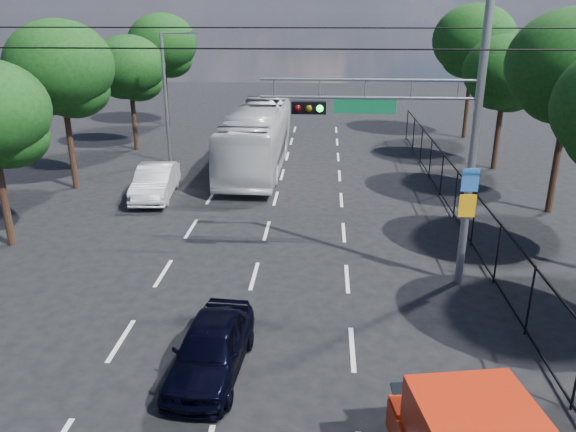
# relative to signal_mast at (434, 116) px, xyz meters

# --- Properties ---
(lane_markings) EXTENTS (6.12, 38.00, 0.01)m
(lane_markings) POSITION_rel_signal_mast_xyz_m (-5.28, 6.01, -5.24)
(lane_markings) COLOR beige
(lane_markings) RESTS_ON ground
(signal_mast) EXTENTS (6.43, 0.39, 9.50)m
(signal_mast) POSITION_rel_signal_mast_xyz_m (0.00, 0.00, 0.00)
(signal_mast) COLOR slate
(signal_mast) RESTS_ON ground
(streetlight_left) EXTENTS (2.09, 0.22, 7.08)m
(streetlight_left) POSITION_rel_signal_mast_xyz_m (-11.62, 14.01, -1.30)
(streetlight_left) COLOR slate
(streetlight_left) RESTS_ON ground
(utility_wires) EXTENTS (22.00, 5.04, 0.74)m
(utility_wires) POSITION_rel_signal_mast_xyz_m (-5.28, 0.84, 1.99)
(utility_wires) COLOR black
(utility_wires) RESTS_ON ground
(fence_right) EXTENTS (0.06, 34.03, 2.00)m
(fence_right) POSITION_rel_signal_mast_xyz_m (2.32, 4.18, -4.21)
(fence_right) COLOR black
(fence_right) RESTS_ON ground
(tree_right_c) EXTENTS (5.10, 5.10, 8.29)m
(tree_right_c) POSITION_rel_signal_mast_xyz_m (6.53, 7.03, 0.49)
(tree_right_c) COLOR black
(tree_right_c) RESTS_ON ground
(tree_right_d) EXTENTS (4.32, 4.32, 7.02)m
(tree_right_d) POSITION_rel_signal_mast_xyz_m (6.13, 14.03, -0.39)
(tree_right_d) COLOR black
(tree_right_d) RESTS_ON ground
(tree_right_e) EXTENTS (5.28, 5.28, 8.58)m
(tree_right_e) POSITION_rel_signal_mast_xyz_m (6.33, 22.03, 0.69)
(tree_right_e) COLOR black
(tree_right_e) RESTS_ON ground
(tree_left_c) EXTENTS (4.80, 4.80, 7.80)m
(tree_left_c) POSITION_rel_signal_mast_xyz_m (-15.07, 9.03, 0.15)
(tree_left_c) COLOR black
(tree_left_c) RESTS_ON ground
(tree_left_d) EXTENTS (4.20, 4.20, 6.83)m
(tree_left_d) POSITION_rel_signal_mast_xyz_m (-14.67, 17.03, -0.52)
(tree_left_d) COLOR black
(tree_left_d) RESTS_ON ground
(tree_left_e) EXTENTS (4.92, 4.92, 7.99)m
(tree_left_e) POSITION_rel_signal_mast_xyz_m (-14.87, 25.03, 0.29)
(tree_left_e) COLOR black
(tree_left_e) RESTS_ON ground
(navy_hatchback) EXTENTS (1.82, 3.97, 1.32)m
(navy_hatchback) POSITION_rel_signal_mast_xyz_m (-5.65, -5.16, -4.58)
(navy_hatchback) COLOR black
(navy_hatchback) RESTS_ON ground
(white_bus) EXTENTS (2.86, 11.85, 3.29)m
(white_bus) POSITION_rel_signal_mast_xyz_m (-6.74, 13.24, -3.60)
(white_bus) COLOR silver
(white_bus) RESTS_ON ground
(white_van) EXTENTS (1.96, 4.61, 1.48)m
(white_van) POSITION_rel_signal_mast_xyz_m (-10.78, 7.85, -4.50)
(white_van) COLOR silver
(white_van) RESTS_ON ground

